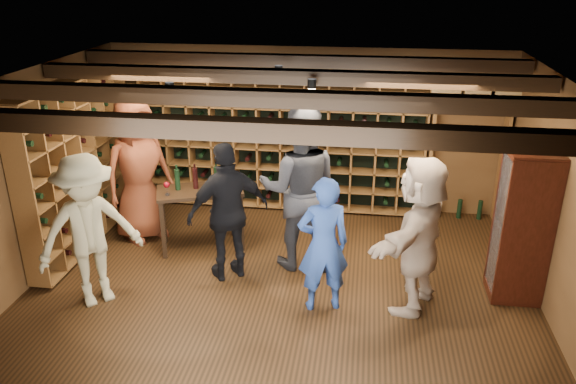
# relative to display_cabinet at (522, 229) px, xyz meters

# --- Properties ---
(ground) EXTENTS (6.00, 6.00, 0.00)m
(ground) POSITION_rel_display_cabinet_xyz_m (-2.71, -0.20, -0.86)
(ground) COLOR #321D0D
(ground) RESTS_ON ground
(room_shell) EXTENTS (6.00, 6.00, 6.00)m
(room_shell) POSITION_rel_display_cabinet_xyz_m (-2.71, -0.15, 1.56)
(room_shell) COLOR brown
(room_shell) RESTS_ON ground
(wine_rack_back) EXTENTS (4.65, 0.30, 2.20)m
(wine_rack_back) POSITION_rel_display_cabinet_xyz_m (-3.24, 2.13, 0.29)
(wine_rack_back) COLOR brown
(wine_rack_back) RESTS_ON ground
(wine_rack_left) EXTENTS (0.30, 2.65, 2.20)m
(wine_rack_left) POSITION_rel_display_cabinet_xyz_m (-5.54, 0.62, 0.29)
(wine_rack_left) COLOR brown
(wine_rack_left) RESTS_ON ground
(crate_shelf) EXTENTS (1.20, 0.32, 2.07)m
(crate_shelf) POSITION_rel_display_cabinet_xyz_m (-0.31, 2.12, 0.71)
(crate_shelf) COLOR brown
(crate_shelf) RESTS_ON ground
(display_cabinet) EXTENTS (0.55, 0.50, 1.75)m
(display_cabinet) POSITION_rel_display_cabinet_xyz_m (0.00, 0.00, 0.00)
(display_cabinet) COLOR #37120B
(display_cabinet) RESTS_ON ground
(man_blue_shirt) EXTENTS (0.66, 0.53, 1.58)m
(man_blue_shirt) POSITION_rel_display_cabinet_xyz_m (-2.19, -0.56, -0.07)
(man_blue_shirt) COLOR navy
(man_blue_shirt) RESTS_ON ground
(man_grey_suit) EXTENTS (1.09, 0.88, 2.08)m
(man_grey_suit) POSITION_rel_display_cabinet_xyz_m (-2.57, 0.40, 0.19)
(man_grey_suit) COLOR black
(man_grey_suit) RESTS_ON ground
(guest_red_floral) EXTENTS (1.10, 1.15, 1.99)m
(guest_red_floral) POSITION_rel_display_cabinet_xyz_m (-4.85, 0.86, 0.14)
(guest_red_floral) COLOR maroon
(guest_red_floral) RESTS_ON ground
(guest_woman_black) EXTENTS (1.08, 0.91, 1.73)m
(guest_woman_black) POSITION_rel_display_cabinet_xyz_m (-3.37, -0.04, 0.01)
(guest_woman_black) COLOR black
(guest_woman_black) RESTS_ON ground
(guest_khaki) EXTENTS (1.29, 1.26, 1.78)m
(guest_khaki) POSITION_rel_display_cabinet_xyz_m (-4.76, -0.79, 0.03)
(guest_khaki) COLOR gray
(guest_khaki) RESTS_ON ground
(guest_beige) EXTENTS (1.15, 1.73, 1.79)m
(guest_beige) POSITION_rel_display_cabinet_xyz_m (-1.16, -0.36, 0.04)
(guest_beige) COLOR tan
(guest_beige) RESTS_ON ground
(tasting_table) EXTENTS (1.25, 0.91, 1.13)m
(tasting_table) POSITION_rel_display_cabinet_xyz_m (-3.94, 0.67, -0.11)
(tasting_table) COLOR black
(tasting_table) RESTS_ON ground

